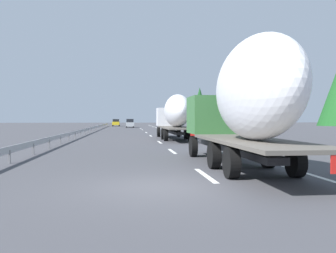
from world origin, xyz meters
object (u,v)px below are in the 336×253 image
(truck_lead, at_px, (175,114))
(car_silver_hatch, at_px, (130,123))
(road_sign, at_px, (180,116))
(car_yellow_coupe, at_px, (116,123))
(truck_trailing, at_px, (245,100))

(truck_lead, bearing_deg, car_silver_hatch, 4.65)
(truck_lead, distance_m, road_sign, 17.83)
(car_silver_hatch, relative_size, car_yellow_coupe, 1.05)
(car_yellow_coupe, bearing_deg, truck_lead, -173.26)
(road_sign, bearing_deg, car_yellow_coupe, 13.19)
(truck_lead, xyz_separation_m, truck_trailing, (-20.40, 0.00, 0.31))
(truck_trailing, bearing_deg, truck_lead, -0.00)
(car_silver_hatch, xyz_separation_m, car_yellow_coupe, (14.88, 3.49, -0.02))
(truck_lead, height_order, truck_trailing, truck_trailing)
(truck_lead, height_order, road_sign, truck_lead)
(truck_lead, relative_size, truck_trailing, 1.11)
(car_silver_hatch, distance_m, road_sign, 30.47)
(car_yellow_coupe, height_order, road_sign, road_sign)
(car_silver_hatch, height_order, road_sign, road_sign)
(car_yellow_coupe, xyz_separation_m, road_sign, (-44.52, -10.43, 1.43))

